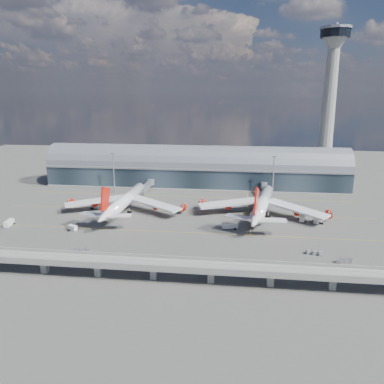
# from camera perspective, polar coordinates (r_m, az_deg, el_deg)

# --- Properties ---
(ground) EXTENTS (500.00, 500.00, 0.00)m
(ground) POSITION_cam_1_polar(r_m,az_deg,el_deg) (184.00, -2.14, -4.97)
(ground) COLOR #474744
(ground) RESTS_ON ground
(taxi_lines) EXTENTS (200.00, 80.12, 0.01)m
(taxi_lines) POSITION_cam_1_polar(r_m,az_deg,el_deg) (204.65, -1.18, -2.85)
(taxi_lines) COLOR gold
(taxi_lines) RESTS_ON ground
(terminal) EXTENTS (200.00, 30.00, 28.00)m
(terminal) POSITION_cam_1_polar(r_m,az_deg,el_deg) (255.38, 0.55, 3.45)
(terminal) COLOR #1C262F
(terminal) RESTS_ON ground
(control_tower) EXTENTS (19.00, 19.00, 103.00)m
(control_tower) POSITION_cam_1_polar(r_m,az_deg,el_deg) (260.26, 20.06, 11.73)
(control_tower) COLOR gray
(control_tower) RESTS_ON ground
(guideway) EXTENTS (220.00, 8.50, 7.20)m
(guideway) POSITION_cam_1_polar(r_m,az_deg,el_deg) (132.21, -5.91, -10.99)
(guideway) COLOR gray
(guideway) RESTS_ON ground
(floodlight_mast_left) EXTENTS (3.00, 0.70, 25.70)m
(floodlight_mast_left) POSITION_cam_1_polar(r_m,az_deg,el_deg) (243.55, -11.85, 3.09)
(floodlight_mast_left) COLOR gray
(floodlight_mast_left) RESTS_ON ground
(floodlight_mast_right) EXTENTS (3.00, 0.70, 25.70)m
(floodlight_mast_right) POSITION_cam_1_polar(r_m,az_deg,el_deg) (232.08, 12.29, 2.47)
(floodlight_mast_right) COLOR gray
(floodlight_mast_right) RESTS_ON ground
(airliner_left) EXTENTS (67.07, 70.44, 21.48)m
(airliner_left) POSITION_cam_1_polar(r_m,az_deg,el_deg) (203.80, -10.27, -1.37)
(airliner_left) COLOR white
(airliner_left) RESTS_ON ground
(airliner_right) EXTENTS (69.45, 72.66, 23.12)m
(airliner_right) POSITION_cam_1_polar(r_m,az_deg,el_deg) (197.81, 10.63, -1.94)
(airliner_right) COLOR white
(airliner_right) RESTS_ON ground
(jet_bridge_left) EXTENTS (4.40, 28.00, 7.25)m
(jet_bridge_left) POSITION_cam_1_polar(r_m,az_deg,el_deg) (237.64, -6.86, 0.92)
(jet_bridge_left) COLOR gray
(jet_bridge_left) RESTS_ON ground
(jet_bridge_right) EXTENTS (4.40, 32.00, 7.25)m
(jet_bridge_right) POSITION_cam_1_polar(r_m,az_deg,el_deg) (229.95, 11.08, 0.25)
(jet_bridge_right) COLOR gray
(jet_bridge_right) RESTS_ON ground
(service_truck_0) EXTENTS (3.15, 7.24, 2.90)m
(service_truck_0) POSITION_cam_1_polar(r_m,az_deg,el_deg) (201.87, -26.12, -4.28)
(service_truck_0) COLOR silver
(service_truck_0) RESTS_ON ground
(service_truck_1) EXTENTS (4.82, 3.55, 2.54)m
(service_truck_1) POSITION_cam_1_polar(r_m,az_deg,el_deg) (184.46, -17.74, -5.24)
(service_truck_1) COLOR silver
(service_truck_1) RESTS_ON ground
(service_truck_2) EXTENTS (7.64, 3.51, 2.67)m
(service_truck_2) POSITION_cam_1_polar(r_m,az_deg,el_deg) (178.93, 5.80, -5.16)
(service_truck_2) COLOR silver
(service_truck_2) RESTS_ON ground
(service_truck_3) EXTENTS (5.29, 6.09, 2.85)m
(service_truck_3) POSITION_cam_1_polar(r_m,az_deg,el_deg) (195.63, 18.65, -4.09)
(service_truck_3) COLOR silver
(service_truck_3) RESTS_ON ground
(service_truck_4) EXTENTS (3.37, 5.80, 3.18)m
(service_truck_4) POSITION_cam_1_polar(r_m,az_deg,el_deg) (195.94, 16.41, -3.83)
(service_truck_4) COLOR silver
(service_truck_4) RESTS_ON ground
(service_truck_5) EXTENTS (5.88, 4.20, 2.66)m
(service_truck_5) POSITION_cam_1_polar(r_m,az_deg,el_deg) (214.73, -14.47, -2.09)
(service_truck_5) COLOR silver
(service_truck_5) RESTS_ON ground
(cargo_train_0) EXTENTS (8.68, 2.86, 1.91)m
(cargo_train_0) POSITION_cam_1_polar(r_m,az_deg,el_deg) (158.46, -16.46, -8.67)
(cargo_train_0) COLOR gray
(cargo_train_0) RESTS_ON ground
(cargo_train_1) EXTENTS (7.06, 3.18, 1.55)m
(cargo_train_1) POSITION_cam_1_polar(r_m,az_deg,el_deg) (159.17, 18.17, -8.78)
(cargo_train_1) COLOR gray
(cargo_train_1) RESTS_ON ground
(cargo_train_2) EXTENTS (6.87, 3.62, 1.52)m
(cargo_train_2) POSITION_cam_1_polar(r_m,az_deg,el_deg) (156.28, 22.23, -9.64)
(cargo_train_2) COLOR gray
(cargo_train_2) RESTS_ON ground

